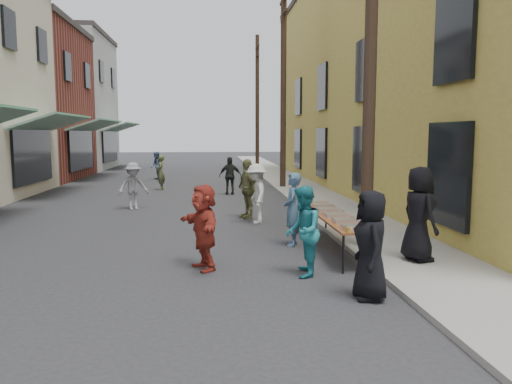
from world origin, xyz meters
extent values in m
plane|color=#28282B|center=(0.00, 0.00, 0.00)|extent=(120.00, 120.00, 0.00)
cube|color=gray|center=(5.00, 15.00, 0.05)|extent=(2.20, 60.00, 0.10)
cube|color=maroon|center=(-10.00, 21.00, 4.00)|extent=(8.00, 8.00, 8.00)
cube|color=gray|center=(-10.00, 29.00, 4.50)|extent=(8.00, 8.00, 9.00)
cube|color=#AC943D|center=(11.10, 14.00, 5.00)|extent=(10.00, 28.00, 10.00)
cylinder|color=#2D2116|center=(4.30, 3.00, 4.50)|extent=(0.26, 0.26, 9.00)
cylinder|color=#2D2116|center=(4.30, 15.00, 4.50)|extent=(0.26, 0.26, 9.00)
cylinder|color=#2D2116|center=(4.30, 27.00, 4.50)|extent=(0.26, 0.26, 9.00)
cube|color=brown|center=(3.65, 3.20, 0.73)|extent=(0.70, 4.00, 0.04)
cylinder|color=black|center=(3.36, 1.32, 0.35)|extent=(0.04, 0.04, 0.71)
cylinder|color=black|center=(3.94, 1.32, 0.35)|extent=(0.04, 0.04, 0.71)
cylinder|color=black|center=(3.36, 5.08, 0.35)|extent=(0.04, 0.04, 0.71)
cylinder|color=black|center=(3.94, 5.08, 0.35)|extent=(0.04, 0.04, 0.71)
cube|color=maroon|center=(3.65, 1.55, 0.79)|extent=(0.50, 0.33, 0.08)
cube|color=#B2B2B7|center=(3.65, 2.20, 0.79)|extent=(0.50, 0.33, 0.08)
cube|color=tan|center=(3.65, 2.90, 0.79)|extent=(0.50, 0.33, 0.08)
cube|color=#B2B2B7|center=(3.65, 3.60, 0.79)|extent=(0.50, 0.33, 0.08)
cube|color=tan|center=(3.65, 4.30, 0.79)|extent=(0.50, 0.33, 0.08)
cylinder|color=#A57F26|center=(3.43, 1.25, 0.79)|extent=(0.07, 0.07, 0.08)
cylinder|color=#A57F26|center=(3.43, 1.35, 0.79)|extent=(0.07, 0.07, 0.08)
cylinder|color=#A57F26|center=(3.43, 1.45, 0.79)|extent=(0.07, 0.07, 0.08)
cylinder|color=tan|center=(3.85, 1.30, 0.81)|extent=(0.08, 0.08, 0.12)
imported|color=black|center=(3.40, -0.02, 0.82)|extent=(0.56, 0.82, 1.64)
imported|color=#436382|center=(2.84, 3.63, 0.81)|extent=(0.50, 0.66, 1.61)
imported|color=teal|center=(2.62, 1.27, 0.79)|extent=(0.74, 0.87, 1.58)
imported|color=silver|center=(2.31, 6.44, 0.82)|extent=(0.67, 1.09, 1.64)
imported|color=olive|center=(2.12, 7.33, 0.86)|extent=(0.78, 1.10, 1.73)
imported|color=#9C2F22|center=(0.92, 1.87, 0.78)|extent=(0.95, 1.52, 1.56)
imported|color=black|center=(4.89, 1.74, 0.98)|extent=(0.72, 0.95, 1.76)
imported|color=gray|center=(-1.44, 9.34, 0.76)|extent=(1.14, 0.94, 1.53)
imported|color=black|center=(1.86, 12.95, 0.76)|extent=(0.90, 0.39, 1.53)
imported|color=#4F5431|center=(-1.10, 14.97, 0.76)|extent=(0.38, 0.57, 1.53)
imported|color=#4E6B96|center=(-1.78, 19.81, 0.75)|extent=(0.79, 0.88, 1.50)
camera|label=1|loc=(1.04, -7.06, 2.46)|focal=35.00mm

